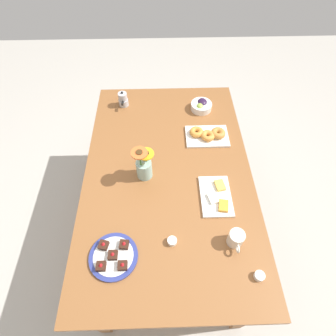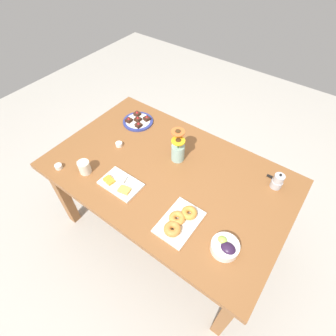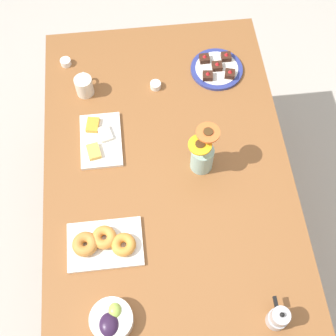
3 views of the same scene
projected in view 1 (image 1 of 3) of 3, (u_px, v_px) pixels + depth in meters
The scene contains 11 objects.
ground_plane at pixel (168, 224), 2.17m from camera, with size 6.00×6.00×0.00m, color #B7B2A8.
dining_table at pixel (168, 180), 1.64m from camera, with size 1.60×1.00×0.74m.
coffee_mug at pixel (236, 239), 1.28m from camera, with size 0.11×0.08×0.09m.
grape_bowl at pixel (201, 106), 1.88m from camera, with size 0.15×0.15×0.07m.
cheese_platter at pixel (216, 196), 1.46m from camera, with size 0.26×0.17×0.03m.
croissant_platter at pixel (208, 135), 1.72m from camera, with size 0.19×0.28×0.05m.
jam_cup_honey at pixel (172, 241), 1.30m from camera, with size 0.05×0.05×0.03m.
jam_cup_berry at pixel (259, 276), 1.20m from camera, with size 0.05×0.05×0.03m.
dessert_plate at pixel (113, 256), 1.26m from camera, with size 0.24×0.24×0.05m.
flower_vase at pixel (144, 167), 1.49m from camera, with size 0.12×0.12×0.23m.
moka_pot at pixel (123, 100), 1.89m from camera, with size 0.11×0.07×0.12m.
Camera 1 is at (0.91, -0.03, 2.02)m, focal length 28.00 mm.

